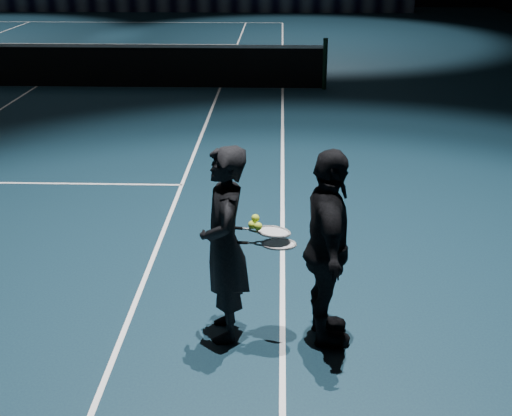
{
  "coord_description": "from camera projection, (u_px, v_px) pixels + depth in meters",
  "views": [
    {
      "loc": [
        5.45,
        -15.55,
        3.26
      ],
      "look_at": [
        5.26,
        -10.23,
        1.18
      ],
      "focal_mm": 50.0,
      "sensor_mm": 36.0,
      "label": 1
    }
  ],
  "objects": [
    {
      "name": "net_tape",
      "position": [
        31.0,
        45.0,
        15.5
      ],
      "size": [
        12.8,
        0.03,
        0.07
      ],
      "primitive_type": "cube",
      "color": "white",
      "rests_on": "net_mesh"
    },
    {
      "name": "racket_upper",
      "position": [
        273.0,
        232.0,
        5.83
      ],
      "size": [
        0.68,
        0.23,
        0.1
      ],
      "primitive_type": null,
      "rotation": [
        0.0,
        0.1,
        0.01
      ],
      "color": "black",
      "rests_on": "player_b"
    },
    {
      "name": "racket_lower",
      "position": [
        279.0,
        244.0,
        5.82
      ],
      "size": [
        0.69,
        0.26,
        0.03
      ],
      "primitive_type": null,
      "rotation": [
        0.0,
        0.0,
        -0.06
      ],
      "color": "black",
      "rests_on": "player_a"
    },
    {
      "name": "net_post_right",
      "position": [
        325.0,
        64.0,
        15.43
      ],
      "size": [
        0.1,
        0.1,
        1.1
      ],
      "primitive_type": "cylinder",
      "color": "black",
      "rests_on": "floor"
    },
    {
      "name": "player_a",
      "position": [
        224.0,
        245.0,
        5.87
      ],
      "size": [
        0.47,
        0.66,
        1.68
      ],
      "primitive_type": "imported",
      "rotation": [
        0.0,
        0.0,
        -1.45
      ],
      "color": "black",
      "rests_on": "floor"
    },
    {
      "name": "sponsor_backdrop",
      "position": [
        153.0,
        1.0,
        30.1
      ],
      "size": [
        22.0,
        0.15,
        0.9
      ],
      "primitive_type": "cube",
      "color": "black",
      "rests_on": "floor"
    },
    {
      "name": "tennis_balls",
      "position": [
        255.0,
        223.0,
        5.78
      ],
      "size": [
        0.12,
        0.1,
        0.12
      ],
      "primitive_type": null,
      "color": "#A9CD2B",
      "rests_on": "racket_upper"
    },
    {
      "name": "net_mesh",
      "position": [
        34.0,
        67.0,
        15.67
      ],
      "size": [
        12.8,
        0.02,
        0.86
      ],
      "primitive_type": "cube",
      "color": "black",
      "rests_on": "floor"
    },
    {
      "name": "court_lines",
      "position": [
        36.0,
        87.0,
        15.84
      ],
      "size": [
        10.98,
        23.78,
        0.01
      ],
      "primitive_type": null,
      "color": "white",
      "rests_on": "floor"
    },
    {
      "name": "player_b",
      "position": [
        328.0,
        249.0,
        5.79
      ],
      "size": [
        0.47,
        1.01,
        1.68
      ],
      "primitive_type": "imported",
      "rotation": [
        0.0,
        0.0,
        1.63
      ],
      "color": "black",
      "rests_on": "floor"
    },
    {
      "name": "floor",
      "position": [
        36.0,
        87.0,
        15.84
      ],
      "size": [
        36.0,
        36.0,
        0.0
      ],
      "primitive_type": "plane",
      "color": "black",
      "rests_on": "ground"
    }
  ]
}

